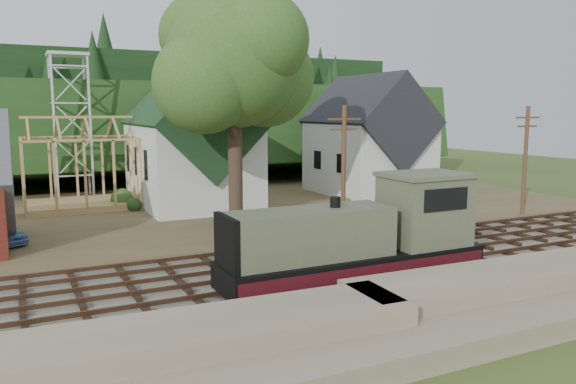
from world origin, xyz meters
name	(u,v)px	position (x,y,z in m)	size (l,w,h in m)	color
ground	(272,278)	(0.00, 0.00, 0.00)	(140.00, 140.00, 0.00)	#384C1E
embankment	(378,346)	(0.00, -8.50, 0.00)	(64.00, 5.00, 1.60)	#7F7259
railroad_bed	(272,276)	(0.00, 0.00, 0.08)	(64.00, 11.00, 0.16)	#726B5B
village_flat	(173,212)	(0.00, 18.00, 0.15)	(64.00, 26.00, 0.30)	brown
hillside	(119,179)	(0.00, 42.00, 0.00)	(70.00, 28.00, 8.00)	#1E3F19
ridge	(100,166)	(0.00, 58.00, 0.00)	(80.00, 20.00, 12.00)	black
church	(191,143)	(2.00, 19.68, 5.18)	(8.40, 15.17, 13.00)	silver
farmhouse	(368,142)	(18.00, 19.00, 4.87)	(8.40, 10.80, 10.60)	silver
timber_frame	(81,169)	(-6.00, 22.00, 3.27)	(8.20, 6.20, 6.99)	tan
lattice_tower	(69,82)	(-6.00, 28.00, 10.03)	(3.20, 3.20, 12.12)	silver
big_tree	(236,69)	(2.17, 10.08, 10.22)	(10.90, 8.40, 14.70)	#38281E
telegraph_pole_near	(344,169)	(7.00, 5.20, 4.25)	(2.20, 0.28, 8.00)	#4C331E
telegraph_pole_far	(525,160)	(22.00, 5.20, 4.25)	(2.20, 0.28, 8.00)	#4C331E
locomotive	(363,240)	(3.01, -3.00, 2.11)	(11.86, 2.96, 4.75)	black
car_blue	(0,233)	(-11.43, 11.53, 0.95)	(1.53, 3.80, 1.29)	#5C8AC5
car_red	(441,186)	(24.40, 16.51, 0.88)	(1.92, 4.17, 1.16)	red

